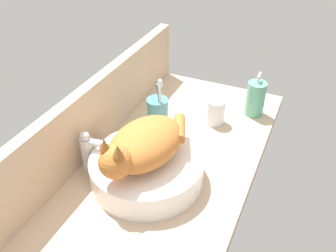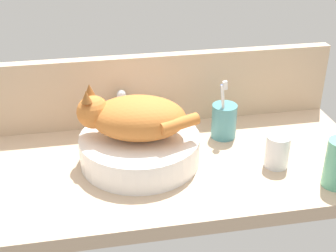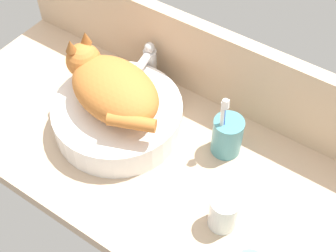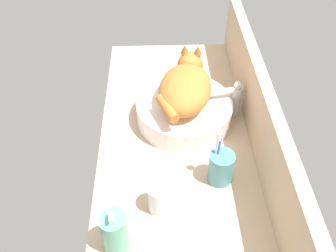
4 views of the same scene
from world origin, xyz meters
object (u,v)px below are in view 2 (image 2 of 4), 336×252
object	(u,v)px
faucet	(123,111)
water_glass	(277,153)
cat	(134,117)
toothbrush_cup	(224,120)
sink_basin	(140,148)

from	to	relation	value
faucet	water_glass	size ratio (longest dim) A/B	1.50
cat	faucet	world-z (taller)	cat
faucet	water_glass	bearing A→B (deg)	-34.06
faucet	toothbrush_cup	world-z (taller)	toothbrush_cup
faucet	toothbrush_cup	distance (cm)	30.12
cat	water_glass	world-z (taller)	cat
sink_basin	toothbrush_cup	bearing A→B (deg)	18.61
toothbrush_cup	water_glass	bearing A→B (deg)	-62.17
cat	water_glass	size ratio (longest dim) A/B	3.44
sink_basin	water_glass	size ratio (longest dim) A/B	3.58
sink_basin	faucet	world-z (taller)	faucet
cat	water_glass	distance (cm)	39.44
sink_basin	faucet	xyz separation A→B (cm)	(-2.70, 16.88, 3.41)
cat	faucet	xyz separation A→B (cm)	(-1.35, 16.66, -6.24)
water_glass	toothbrush_cup	bearing A→B (deg)	117.83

